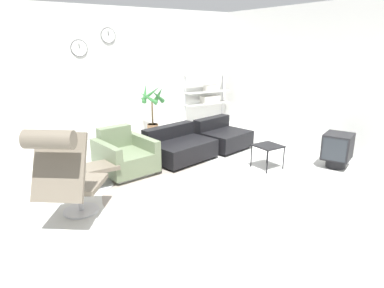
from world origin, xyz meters
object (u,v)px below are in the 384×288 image
(shelf_unit, at_px, (209,93))
(crt_television, at_px, (337,149))
(lounge_chair, at_px, (65,168))
(couch_low, at_px, (179,148))
(armchair_red, at_px, (124,157))
(side_table, at_px, (268,148))
(potted_plant, at_px, (153,112))
(ottoman, at_px, (100,170))
(couch_second, at_px, (222,137))

(shelf_unit, bearing_deg, crt_television, -89.36)
(lounge_chair, bearing_deg, couch_low, 66.76)
(armchair_red, distance_m, couch_low, 1.08)
(side_table, distance_m, potted_plant, 2.95)
(couch_low, bearing_deg, side_table, 118.59)
(potted_plant, height_order, shelf_unit, shelf_unit)
(couch_low, height_order, crt_television, couch_low)
(lounge_chair, relative_size, potted_plant, 1.00)
(armchair_red, relative_size, side_table, 2.30)
(couch_low, distance_m, crt_television, 2.74)
(armchair_red, height_order, shelf_unit, shelf_unit)
(ottoman, distance_m, couch_low, 1.66)
(armchair_red, relative_size, shelf_unit, 0.59)
(crt_television, distance_m, potted_plant, 3.89)
(armchair_red, distance_m, side_table, 2.40)
(ottoman, height_order, couch_second, couch_second)
(side_table, bearing_deg, lounge_chair, -177.97)
(shelf_unit, bearing_deg, ottoman, -147.54)
(side_table, height_order, shelf_unit, shelf_unit)
(couch_low, bearing_deg, couch_second, 175.43)
(ottoman, bearing_deg, potted_plant, 47.27)
(side_table, bearing_deg, shelf_unit, 72.36)
(shelf_unit, bearing_deg, lounge_chair, -143.31)
(couch_low, xyz_separation_m, couch_second, (1.10, 0.15, -0.00))
(armchair_red, bearing_deg, shelf_unit, -155.10)
(ottoman, distance_m, shelf_unit, 4.33)
(potted_plant, bearing_deg, couch_low, -100.45)
(armchair_red, distance_m, crt_television, 3.59)
(potted_plant, distance_m, shelf_unit, 1.74)
(couch_second, bearing_deg, lounge_chair, 11.13)
(armchair_red, xyz_separation_m, crt_television, (3.13, -1.74, 0.06))
(armchair_red, distance_m, couch_second, 2.19)
(ottoman, distance_m, crt_television, 3.92)
(side_table, height_order, potted_plant, potted_plant)
(couch_low, bearing_deg, ottoman, 2.33)
(armchair_red, bearing_deg, crt_television, 143.58)
(potted_plant, bearing_deg, shelf_unit, 7.68)
(couch_second, distance_m, crt_television, 2.18)
(lounge_chair, relative_size, crt_television, 1.97)
(side_table, bearing_deg, armchair_red, 151.90)
(potted_plant, bearing_deg, lounge_chair, -131.06)
(lounge_chair, xyz_separation_m, side_table, (3.31, 0.12, -0.34))
(lounge_chair, bearing_deg, armchair_red, 82.98)
(couch_low, distance_m, potted_plant, 1.72)
(armchair_red, height_order, crt_television, armchair_red)
(potted_plant, relative_size, shelf_unit, 0.74)
(ottoman, bearing_deg, crt_television, -20.79)
(couch_second, bearing_deg, ottoman, -0.43)
(couch_second, bearing_deg, potted_plant, -74.50)
(ottoman, bearing_deg, couch_second, 11.83)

